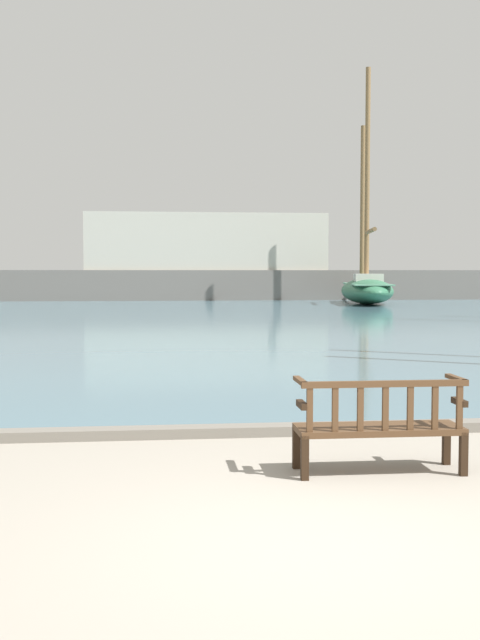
% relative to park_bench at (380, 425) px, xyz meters
% --- Properties ---
extents(ground_plane, '(160.00, 160.00, 0.00)m').
position_rel_park_bench_xyz_m(ground_plane, '(-0.89, -1.95, -0.47)').
color(ground_plane, gray).
extents(harbor_water, '(100.00, 80.00, 0.08)m').
position_rel_park_bench_xyz_m(harbor_water, '(-0.89, 42.05, -0.43)').
color(harbor_water, slate).
rests_on(harbor_water, ground).
extents(quay_edge_kerb, '(40.00, 0.30, 0.12)m').
position_rel_park_bench_xyz_m(quay_edge_kerb, '(-0.89, 1.90, -0.41)').
color(quay_edge_kerb, slate).
rests_on(quay_edge_kerb, ground).
extents(park_bench, '(1.60, 0.53, 0.92)m').
position_rel_park_bench_xyz_m(park_bench, '(0.00, 0.00, 0.00)').
color(park_bench, black).
rests_on(park_bench, ground).
extents(sailboat_distant_harbor, '(4.41, 11.18, 13.69)m').
position_rel_park_bench_xyz_m(sailboat_distant_harbor, '(10.44, 38.36, 0.64)').
color(sailboat_distant_harbor, '#2D6647').
rests_on(sailboat_distant_harbor, harbor_water).
extents(far_breakwater, '(42.49, 2.40, 5.80)m').
position_rel_park_bench_xyz_m(far_breakwater, '(0.01, 45.53, 1.61)').
color(far_breakwater, '#66605B').
rests_on(far_breakwater, ground).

